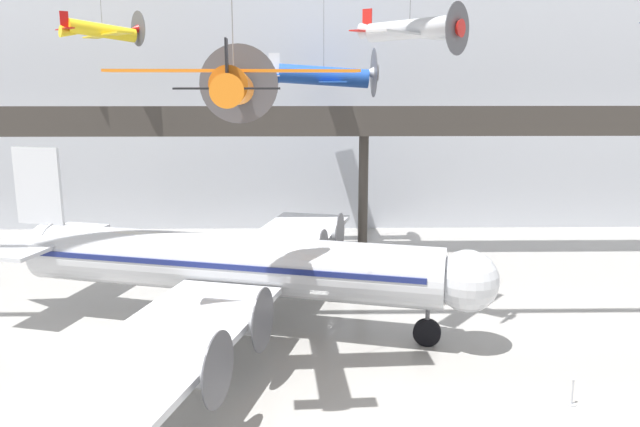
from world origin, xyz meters
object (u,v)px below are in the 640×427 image
stanchion_barrier (572,397)px  suspended_plane_yellow_lowwing (103,31)px  suspended_plane_blue_trainer (323,76)px  suspended_plane_silver_racer (410,30)px  airliner_silver_main (227,265)px  suspended_plane_orange_highwing (234,86)px

stanchion_barrier → suspended_plane_yellow_lowwing: bearing=138.0°
suspended_plane_blue_trainer → suspended_plane_silver_racer: bearing=-79.9°
suspended_plane_blue_trainer → suspended_plane_yellow_lowwing: bearing=-173.2°
airliner_silver_main → stanchion_barrier: 16.62m
suspended_plane_orange_highwing → stanchion_barrier: size_ratio=11.27×
airliner_silver_main → suspended_plane_silver_racer: 14.25m
suspended_plane_blue_trainer → stanchion_barrier: 28.13m
suspended_plane_silver_racer → stanchion_barrier: (5.47, -7.57, -14.17)m
airliner_silver_main → suspended_plane_silver_racer: (8.73, -0.56, 11.25)m
airliner_silver_main → suspended_plane_yellow_lowwing: bearing=140.6°
stanchion_barrier → airliner_silver_main: bearing=150.2°
suspended_plane_orange_highwing → stanchion_barrier: (12.75, -0.96, -11.73)m
suspended_plane_silver_racer → suspended_plane_blue_trainer: suspended_plane_silver_racer is taller
airliner_silver_main → suspended_plane_blue_trainer: suspended_plane_blue_trainer is taller
suspended_plane_silver_racer → suspended_plane_blue_trainer: bearing=141.3°
airliner_silver_main → stanchion_barrier: bearing=-15.0°
airliner_silver_main → suspended_plane_yellow_lowwing: size_ratio=3.66×
suspended_plane_yellow_lowwing → stanchion_barrier: (23.70, -21.30, -15.14)m
suspended_plane_silver_racer → stanchion_barrier: suspended_plane_silver_racer is taller
suspended_plane_blue_trainer → stanchion_barrier: size_ratio=10.75×
suspended_plane_silver_racer → suspended_plane_orange_highwing: 10.13m
suspended_plane_blue_trainer → stanchion_barrier: bearing=-71.5°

